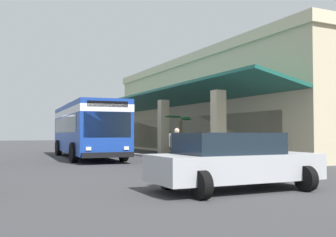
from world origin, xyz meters
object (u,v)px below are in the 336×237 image
object	(u,v)px
parked_sedan_silver	(234,161)
pedestrian	(177,145)
potted_palm	(181,147)
transit_bus	(87,127)

from	to	relation	value
parked_sedan_silver	pedestrian	world-z (taller)	pedestrian
potted_palm	transit_bus	bearing A→B (deg)	-117.34
transit_bus	parked_sedan_silver	world-z (taller)	transit_bus
transit_bus	parked_sedan_silver	size ratio (longest dim) A/B	2.57
pedestrian	potted_palm	size ratio (longest dim) A/B	0.66
parked_sedan_silver	potted_palm	size ratio (longest dim) A/B	1.75
parked_sedan_silver	potted_palm	world-z (taller)	potted_palm
transit_bus	potted_palm	world-z (taller)	transit_bus
potted_palm	parked_sedan_silver	bearing A→B (deg)	-21.63
parked_sedan_silver	pedestrian	distance (m)	6.97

